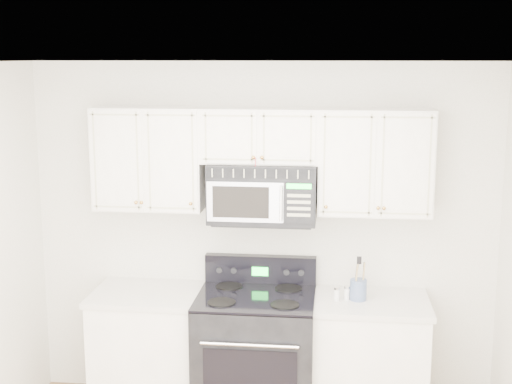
# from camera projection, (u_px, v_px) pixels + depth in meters

# --- Properties ---
(room) EXTENTS (3.51, 3.51, 2.61)m
(room) POSITION_uv_depth(u_px,v_px,m) (228.00, 317.00, 3.71)
(room) COLOR olive
(room) RESTS_ON ground
(base_cabinet_left) EXTENTS (0.86, 0.65, 0.92)m
(base_cabinet_left) POSITION_uv_depth(u_px,v_px,m) (153.00, 354.00, 5.37)
(base_cabinet_left) COLOR white
(base_cabinet_left) RESTS_ON ground
(base_cabinet_right) EXTENTS (0.86, 0.65, 0.92)m
(base_cabinet_right) POSITION_uv_depth(u_px,v_px,m) (367.00, 364.00, 5.19)
(base_cabinet_right) COLOR white
(base_cabinet_right) RESTS_ON ground
(range) EXTENTS (0.85, 0.77, 1.14)m
(range) POSITION_uv_depth(u_px,v_px,m) (256.00, 354.00, 5.22)
(range) COLOR black
(range) RESTS_ON ground
(upper_cabinets) EXTENTS (2.44, 0.37, 0.75)m
(upper_cabinets) POSITION_uv_depth(u_px,v_px,m) (260.00, 155.00, 5.14)
(upper_cabinets) COLOR white
(upper_cabinets) RESTS_ON ground
(microwave) EXTENTS (0.77, 0.44, 0.43)m
(microwave) POSITION_uv_depth(u_px,v_px,m) (263.00, 192.00, 5.15)
(microwave) COLOR black
(microwave) RESTS_ON ground
(utensil_crock) EXTENTS (0.12, 0.12, 0.32)m
(utensil_crock) POSITION_uv_depth(u_px,v_px,m) (358.00, 289.00, 5.08)
(utensil_crock) COLOR slate
(utensil_crock) RESTS_ON base_cabinet_right
(shaker_salt) EXTENTS (0.04, 0.04, 0.10)m
(shaker_salt) POSITION_uv_depth(u_px,v_px,m) (337.00, 294.00, 5.06)
(shaker_salt) COLOR silver
(shaker_salt) RESTS_ON base_cabinet_right
(shaker_pepper) EXTENTS (0.04, 0.04, 0.10)m
(shaker_pepper) POSITION_uv_depth(u_px,v_px,m) (347.00, 293.00, 5.09)
(shaker_pepper) COLOR silver
(shaker_pepper) RESTS_ON base_cabinet_right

